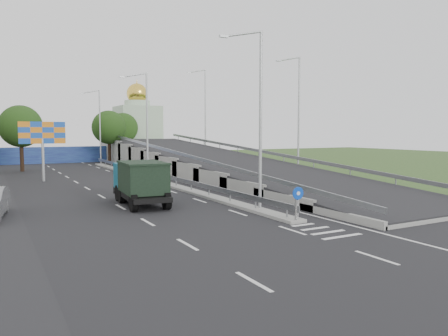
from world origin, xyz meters
TOP-DOWN VIEW (x-y plane):
  - ground at (0.00, 0.00)m, footprint 160.00×160.00m
  - road_surface at (-3.00, 20.00)m, footprint 26.00×90.00m
  - median at (0.00, 24.00)m, footprint 1.00×44.00m
  - overpass_ramp at (7.50, 24.00)m, footprint 10.00×50.00m
  - median_guardrail at (0.00, 24.00)m, footprint 0.09×44.00m
  - sign_bollard at (0.00, 2.17)m, footprint 0.64×0.23m
  - lamp_post_near at (0.11, 6.00)m, footprint 2.74×0.18m
  - lamp_post_mid at (0.11, 26.00)m, footprint 2.74×0.18m
  - lamp_post_far at (0.11, 46.00)m, footprint 2.74×0.18m
  - blue_wall at (-4.00, 52.00)m, footprint 30.00×0.50m
  - church at (10.00, 60.00)m, footprint 7.00×7.00m
  - billboard at (-9.00, 28.00)m, footprint 4.00×0.24m
  - tree_left_mid at (-10.00, 40.00)m, footprint 4.80×4.80m
  - tree_median_far at (2.00, 48.00)m, footprint 4.80×4.80m
  - tree_ramp_far at (6.00, 55.00)m, footprint 4.80×4.80m
  - dump_truck at (-5.11, 11.50)m, footprint 2.77×6.41m

SIDE VIEW (x-z plane):
  - ground at x=0.00m, z-range 0.00..0.00m
  - road_surface at x=-3.00m, z-range -0.02..0.02m
  - median at x=0.00m, z-range 0.00..0.20m
  - median_guardrail at x=0.00m, z-range 0.39..1.10m
  - sign_bollard at x=0.00m, z-range 0.20..1.87m
  - blue_wall at x=-4.00m, z-range 0.00..2.40m
  - dump_truck at x=-5.11m, z-range 0.15..2.91m
  - overpass_ramp at x=7.50m, z-range 0.00..3.50m
  - billboard at x=-9.00m, z-range 1.44..6.94m
  - tree_left_mid at x=-10.00m, z-range 1.38..8.98m
  - tree_median_far at x=2.00m, z-range 1.38..8.98m
  - tree_ramp_far at x=6.00m, z-range 1.38..8.98m
  - church at x=10.00m, z-range -1.59..12.21m
  - lamp_post_near at x=0.11m, z-range 0.77..10.85m
  - lamp_post_mid at x=0.11m, z-range 0.77..10.85m
  - lamp_post_far at x=0.11m, z-range 0.77..10.85m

